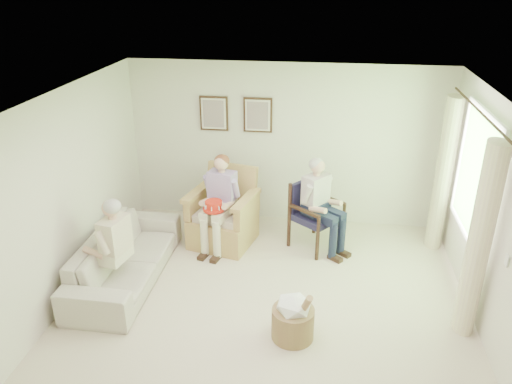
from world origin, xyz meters
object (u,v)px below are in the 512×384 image
sofa (125,257)px  wicker_armchair (223,220)px  wood_armchair (317,211)px  red_hat (214,206)px  person_sofa (111,243)px  person_wicker (220,196)px  hatbox (293,317)px  person_dark (318,199)px

sofa → wicker_armchair: bearing=-42.7°
wood_armchair → red_hat: size_ratio=3.24×
person_sofa → red_hat: (1.04, 1.19, 0.01)m
red_hat → wood_armchair: bearing=18.9°
sofa → red_hat: (1.04, 0.84, 0.43)m
person_wicker → hatbox: bearing=-44.0°
sofa → person_sofa: bearing=180.0°
wicker_armchair → person_sofa: person_sofa is taller
hatbox → person_wicker: bearing=122.8°
red_hat → hatbox: red_hat is taller
sofa → person_wicker: 1.59m
sofa → person_dark: (2.50, 1.18, 0.49)m
red_hat → person_wicker: bearing=73.0°
wicker_armchair → person_wicker: 0.49m
person_dark → hatbox: 2.12m
wicker_armchair → hatbox: wicker_armchair is taller
sofa → person_wicker: (1.10, 1.03, 0.51)m
sofa → person_dark: 2.81m
wicker_armchair → person_wicker: (0.00, -0.15, 0.47)m
wicker_armchair → person_wicker: size_ratio=0.82×
sofa → hatbox: hatbox is taller
person_dark → red_hat: person_dark is taller
person_sofa → wicker_armchair: bearing=155.9°
wicker_armchair → person_dark: (1.41, -0.01, 0.45)m
person_dark → red_hat: bearing=140.9°
wood_armchair → person_wicker: person_wicker is taller
red_hat → hatbox: bearing=-53.1°
hatbox → person_sofa: bearing=167.4°
person_dark → hatbox: person_dark is taller
wicker_armchair → wood_armchair: bearing=19.4°
red_hat → person_dark: bearing=12.9°
person_dark → wood_armchair: bearing=38.0°
person_wicker → person_dark: size_ratio=1.02×
person_sofa → hatbox: 2.42m
person_dark → person_sofa: person_dark is taller
person_wicker → red_hat: bearing=-93.8°
wicker_armchair → wood_armchair: 1.43m
wood_armchair → sofa: bearing=156.2°
wicker_armchair → sofa: (-1.10, -1.19, -0.04)m
wood_armchair → sofa: wood_armchair is taller
sofa → person_sofa: (-0.00, -0.35, 0.42)m
wood_armchair → red_hat: bearing=146.9°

